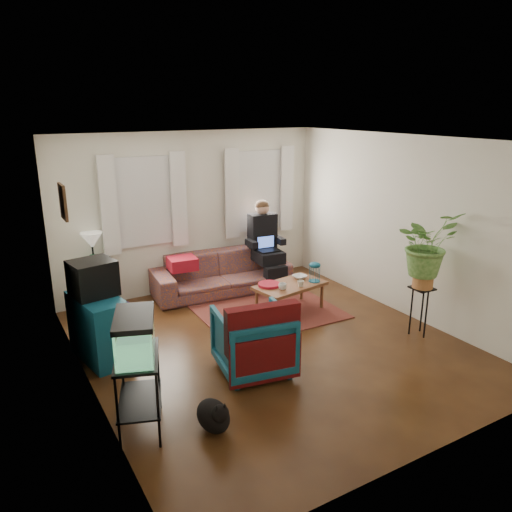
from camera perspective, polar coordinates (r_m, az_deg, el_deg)
floor at (r=6.58m, az=1.78°, el=-10.09°), size 4.50×5.00×0.01m
ceiling at (r=5.87m, az=2.01°, el=13.13°), size 4.50×5.00×0.01m
wall_back at (r=8.26m, az=-7.36°, el=5.00°), size 4.50×0.01×2.60m
wall_front at (r=4.32m, az=19.88°, el=-7.18°), size 4.50×0.01×2.60m
wall_left at (r=5.31m, az=-19.18°, el=-2.58°), size 0.01×5.00×2.60m
wall_right at (r=7.50m, az=16.65°, el=3.21°), size 0.01×5.00×2.60m
window_left at (r=7.93m, az=-12.73°, el=6.06°), size 1.08×0.04×1.38m
window_right at (r=8.75m, az=0.24°, el=7.47°), size 1.08×0.04×1.38m
curtains_left at (r=7.85m, az=-12.54°, el=5.97°), size 1.36×0.06×1.50m
curtains_right at (r=8.68m, az=0.51°, el=7.40°), size 1.36×0.06×1.50m
picture_frame at (r=5.97m, az=-21.11°, el=5.78°), size 0.04×0.32×0.40m
area_rug at (r=7.55m, az=1.40°, el=-6.34°), size 2.04×1.65×0.01m
sofa at (r=8.20m, az=-4.06°, el=-1.23°), size 2.31×1.09×0.88m
seated_person at (r=8.44m, az=1.03°, el=0.96°), size 0.62×0.74×1.33m
side_table at (r=7.96m, az=-17.77°, el=-3.57°), size 0.45×0.45×0.63m
table_lamp at (r=7.78m, az=-18.15°, el=0.44°), size 0.34×0.34×0.57m
dresser at (r=6.38m, az=-17.49°, el=-7.85°), size 0.60×0.95×0.80m
crt_tv at (r=6.24m, az=-18.16°, el=-2.40°), size 0.56×0.52×0.43m
aquarium_stand at (r=4.99m, az=-13.17°, el=-14.98°), size 0.60×0.79×0.78m
aquarium at (r=4.70m, az=-13.66°, el=-8.79°), size 0.54×0.72×0.41m
black_cat at (r=4.97m, az=-4.93°, el=-17.41°), size 0.31×0.46×0.38m
armchair at (r=5.82m, az=-0.33°, el=-9.33°), size 0.93×0.88×0.83m
serape_throw at (r=5.47m, az=0.83°, el=-9.09°), size 0.85×0.33×0.68m
coffee_table at (r=7.50m, az=3.88°, el=-4.79°), size 1.13×0.74×0.44m
cup_a at (r=7.19m, az=3.05°, el=-3.50°), size 0.14×0.14×0.09m
cup_b at (r=7.32m, az=5.12°, el=-3.17°), size 0.11×0.11×0.09m
bowl at (r=7.67m, az=5.00°, el=-2.38°), size 0.24×0.24×0.05m
snack_tray at (r=7.33m, az=1.51°, el=-3.28°), size 0.37×0.37×0.04m
birdcage at (r=7.52m, az=6.72°, el=-1.80°), size 0.20×0.20×0.31m
plant_stand at (r=7.06m, az=18.20°, el=-6.01°), size 0.30×0.30×0.68m
potted_plant at (r=6.80m, az=18.82°, el=0.27°), size 0.81×0.71×0.86m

